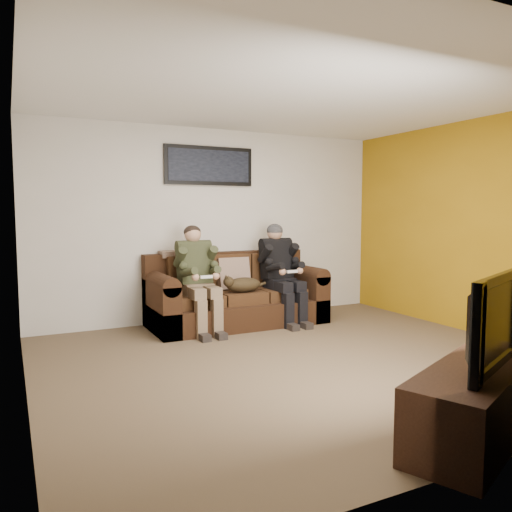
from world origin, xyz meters
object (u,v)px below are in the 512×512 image
person_left (198,272)px  cat (242,284)px  framed_poster (209,166)px  person_right (281,267)px  tv_stand (478,400)px  sofa (235,297)px  television (482,319)px

person_left → cat: (0.57, -0.07, -0.19)m
cat → framed_poster: bearing=106.0°
person_left → person_right: person_right is taller
person_right → tv_stand: size_ratio=0.86×
sofa → television: bearing=-88.9°
sofa → tv_stand: sofa is taller
sofa → person_left: person_left is taller
person_right → framed_poster: 1.67m
sofa → framed_poster: 1.80m
person_left → sofa: bearing=18.0°
person_right → person_left: bearing=-180.0°
sofa → tv_stand: size_ratio=1.49×
person_right → cat: bearing=-173.0°
tv_stand → framed_poster: bearing=70.1°
sofa → person_right: size_ratio=1.73×
framed_poster → television: (0.27, -4.17, -1.31)m
person_right → tv_stand: bearing=-98.1°
tv_stand → television: size_ratio=1.44×
person_right → cat: person_right is taller
person_right → television: (-0.51, -3.59, 0.04)m
cat → television: bearing=-88.6°
person_left → person_right: bearing=0.0°
framed_poster → television: size_ratio=1.18×
person_right → television: person_right is taller
television → sofa: bearing=67.4°
cat → person_right: bearing=7.0°
framed_poster → cat: bearing=-74.0°
person_left → person_right: size_ratio=0.99×
person_right → cat: size_ratio=2.00×
cat → framed_poster: framed_poster is taller
cat → television: size_ratio=0.62×
framed_poster → person_right: bearing=-36.1°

